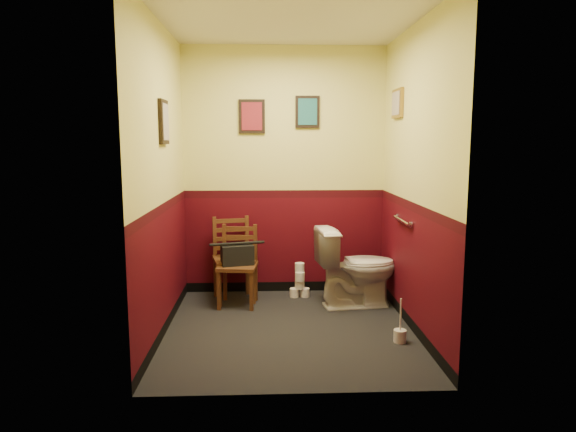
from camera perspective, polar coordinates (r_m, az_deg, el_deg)
name	(u,v)px	position (r m, az deg, el deg)	size (l,w,h in m)	color
floor	(289,329)	(4.75, 0.13, -12.46)	(2.20, 2.40, 0.00)	black
ceiling	(289,18)	(4.56, 0.14, 21.17)	(2.20, 2.40, 0.00)	silver
wall_back	(284,172)	(5.65, -0.41, 4.91)	(2.20, 2.70, 0.00)	#420610
wall_front	(298,194)	(3.26, 1.08, 2.41)	(2.20, 2.70, 0.00)	#420610
wall_left	(161,181)	(4.54, -13.89, 3.83)	(2.40, 2.70, 0.00)	#420610
wall_right	(414,180)	(4.64, 13.87, 3.92)	(2.40, 2.70, 0.00)	#420610
grab_bar	(402,221)	(4.91, 12.56, -0.50)	(0.05, 0.56, 0.06)	silver
framed_print_back_a	(252,116)	(5.63, -4.04, 10.98)	(0.28, 0.04, 0.36)	black
framed_print_back_b	(307,112)	(5.65, 2.18, 11.49)	(0.26, 0.04, 0.34)	black
framed_print_left	(164,122)	(4.63, -13.61, 10.12)	(0.04, 0.30, 0.38)	black
framed_print_right	(397,103)	(5.21, 12.05, 12.14)	(0.04, 0.34, 0.28)	olive
toilet	(356,267)	(5.33, 7.61, -5.69)	(0.46, 0.82, 0.81)	white
toilet_brush	(400,335)	(4.55, 12.33, -12.79)	(0.11, 0.11, 0.38)	silver
chair_left	(233,259)	(5.52, -6.12, -4.76)	(0.49, 0.49, 0.88)	#59321A
chair_right	(238,265)	(5.35, -5.57, -5.49)	(0.42, 0.42, 0.82)	#59321A
handbag	(237,255)	(5.29, -5.65, -4.32)	(0.35, 0.24, 0.24)	black
tp_stack	(300,283)	(5.63, 1.31, -7.41)	(0.22, 0.13, 0.38)	silver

